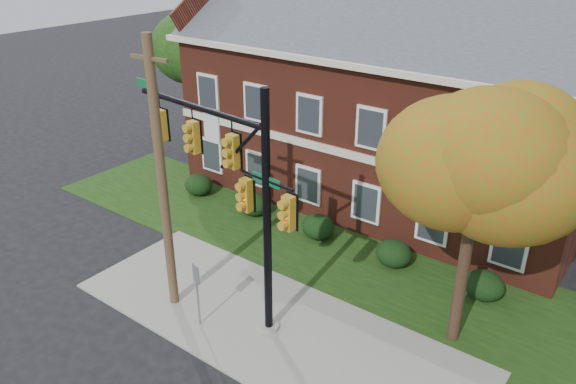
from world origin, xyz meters
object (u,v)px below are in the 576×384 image
Objects in this scene: apartment_building at (386,95)px; hedge_far_left at (198,185)px; tree_near_right at (490,144)px; hedge_far_right at (484,285)px; tree_left_rear at (210,36)px; hedge_left at (254,204)px; utility_pole at (162,181)px; hedge_center at (318,227)px; hedge_right at (394,253)px; traffic_signal at (233,178)px; sign_post at (197,285)px.

hedge_far_left is (-7.00, -5.25, -4.46)m from apartment_building.
hedge_far_right is at bearing 94.52° from tree_near_right.
apartment_building is 2.12× the size of tree_left_rear.
hedge_far_left is at bearing 180.00° from hedge_left.
utility_pole is (-8.66, -3.89, -2.01)m from tree_near_right.
apartment_building is 6.89m from hedge_center.
hedge_right is at bearing 0.00° from hedge_far_left.
tree_near_right is 7.38m from traffic_signal.
tree_left_rear is 14.41m from traffic_signal.
traffic_signal is at bearing -36.83° from hedge_far_left.
hedge_far_left is 1.00× the size of hedge_right.
hedge_far_right is 0.59× the size of sign_post.
sign_post reaches higher than hedge_center.
hedge_far_right is (10.50, 0.00, 0.00)m from hedge_left.
hedge_left is at bearing 131.65° from traffic_signal.
hedge_left is 8.16m from utility_pole.
apartment_building reaches higher than hedge_right.
hedge_right is at bearing -17.37° from tree_left_rear.
utility_pole is (-4.94, -6.72, 4.14)m from hedge_right.
hedge_center is at bearing 73.82° from utility_pole.
utility_pole is (-1.44, -11.97, -0.32)m from apartment_building.
hedge_right is at bearing 69.21° from traffic_signal.
tree_near_right reaches higher than hedge_right.
sign_post reaches higher than hedge_right.
hedge_center is (7.00, 0.00, 0.00)m from hedge_far_left.
sign_post is (1.59, -0.35, -3.06)m from utility_pole.
tree_left_rear is at bearing 123.42° from hedge_far_left.
traffic_signal is 3.67m from sign_post.
traffic_signal is (-6.36, -5.72, 4.45)m from hedge_far_right.
tree_near_right is (7.22, -8.09, 1.68)m from apartment_building.
tree_near_right is at bearing 29.44° from traffic_signal.
tree_near_right is 1.07× the size of traffic_signal.
hedge_far_right is at bearing 0.00° from hedge_right.
hedge_right is 7.72m from tree_near_right.
tree_near_right reaches higher than hedge_left.
hedge_left is 0.16× the size of tree_left_rear.
hedge_far_right is at bearing 34.44° from utility_pole.
hedge_far_left is 15.75m from tree_near_right.
tree_left_rear is at bearing -173.46° from apartment_building.
traffic_signal is at bearing -86.65° from apartment_building.
hedge_far_left and hedge_right have the same top height.
sign_post is at bearing -104.36° from traffic_signal.
tree_left_rear is at bearing 123.27° from utility_pole.
sign_post reaches higher than hedge_left.
apartment_building reaches higher than utility_pole.
apartment_building is 2.19× the size of tree_near_right.
tree_near_right is at bearing 20.07° from utility_pole.
tree_near_right is (14.22, -2.83, 6.14)m from hedge_far_left.
hedge_right is at bearing -56.33° from apartment_building.
hedge_far_left is 0.16× the size of tree_near_right.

